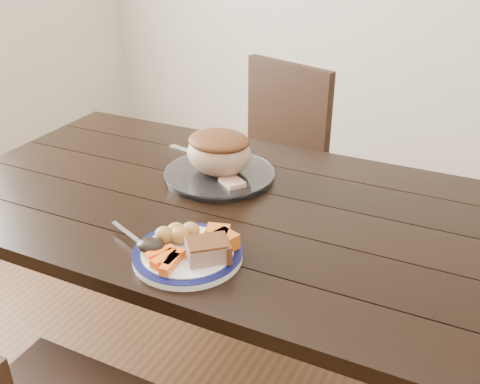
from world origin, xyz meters
The scene contains 14 objects.
dining_table centered at (0.00, 0.00, 0.66)m, with size 1.64×0.98×0.75m.
chair_far centered at (-0.18, 0.73, 0.52)m, with size 0.52×0.53×0.93m.
dinner_plate centered at (0.08, -0.29, 0.76)m, with size 0.26×0.26×0.02m, color white.
plate_rim centered at (0.08, -0.29, 0.77)m, with size 0.26×0.26×0.02m, color #0C0F3D.
serving_platter centered at (-0.06, 0.12, 0.76)m, with size 0.33×0.33×0.02m, color white.
pork_slice centered at (0.14, -0.29, 0.79)m, with size 0.09×0.07×0.04m, color #A67865.
roasted_potatoes centered at (0.04, -0.26, 0.79)m, with size 0.09×0.09×0.04m.
carrot_batons centered at (0.07, -0.35, 0.78)m, with size 0.08×0.09×0.02m.
pumpkin_wedges centered at (0.14, -0.23, 0.79)m, with size 0.09×0.07×0.04m.
dark_mushroom centered at (0.01, -0.33, 0.79)m, with size 0.07×0.05×0.03m, color black.
fork centered at (-0.06, -0.30, 0.77)m, with size 0.17×0.08×0.00m.
roast_joint centered at (-0.06, 0.12, 0.83)m, with size 0.20×0.17×0.13m, color tan.
cut_slice centered at (0.01, 0.06, 0.78)m, with size 0.07×0.06×0.02m, color tan.
carving_knife centered at (-0.12, 0.22, 0.76)m, with size 0.32×0.08×0.01m.
Camera 1 is at (0.68, -1.15, 1.47)m, focal length 40.00 mm.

